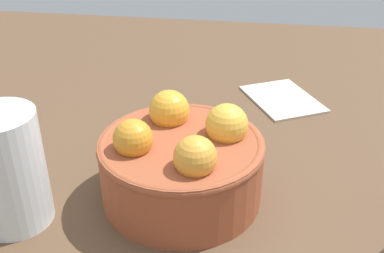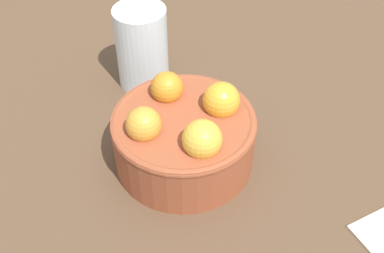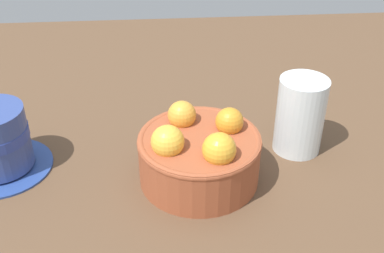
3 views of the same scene
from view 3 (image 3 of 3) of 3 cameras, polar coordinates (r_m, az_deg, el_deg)
ground_plane at (r=63.41cm, az=0.83°, el=-7.83°), size 116.61×106.79×4.87cm
terracotta_bowl at (r=59.41cm, az=0.86°, el=-3.21°), size 15.33×15.33×9.17cm
water_glass at (r=65.85cm, az=12.77°, el=1.31°), size 6.53×6.53×10.65cm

